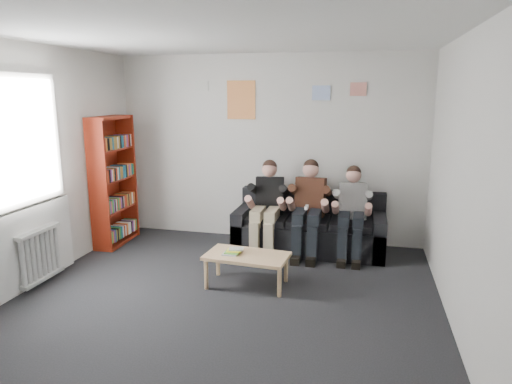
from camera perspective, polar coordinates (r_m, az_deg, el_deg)
room_shell at (r=4.31m, az=-5.48°, el=1.51°), size 5.00×5.00×5.00m
sofa at (r=6.43m, az=6.70°, el=-4.68°), size 2.04×0.84×0.79m
bookshelf at (r=6.81m, az=-17.34°, el=1.31°), size 0.28×0.83×1.84m
coffee_table at (r=5.20m, az=-1.15°, el=-8.27°), size 0.92×0.51×0.37m
game_cases at (r=5.21m, az=-2.88°, el=-7.43°), size 0.21×0.20×0.05m
person_left at (r=6.24m, az=1.36°, el=-1.89°), size 0.38×0.82×1.25m
person_middle at (r=6.15m, az=6.56°, el=-2.10°), size 0.40×0.85×1.28m
person_right at (r=6.12m, az=11.86°, el=-2.59°), size 0.37×0.78×1.21m
radiator at (r=5.78m, az=-25.34°, el=-7.10°), size 0.10×0.64×0.60m
window at (r=5.65m, az=-26.55°, el=-0.48°), size 0.05×1.30×2.36m
poster_large at (r=6.73m, az=-1.87°, el=11.43°), size 0.42×0.01×0.55m
poster_blue at (r=6.51m, az=8.15°, el=12.16°), size 0.25×0.01×0.20m
poster_pink at (r=6.49m, az=12.67°, el=12.44°), size 0.22×0.01×0.18m
poster_sign at (r=6.91m, az=-6.81°, el=13.03°), size 0.20×0.01×0.14m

